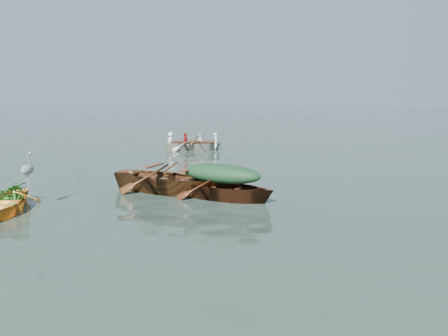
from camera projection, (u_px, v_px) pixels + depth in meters
The scene contains 11 objects.
ground at pixel (146, 216), 10.16m from camera, with size 140.00×140.00×0.00m, color #304338.
yellow_dinghy at pixel (6, 212), 10.49m from camera, with size 1.29×2.99×0.79m, color orange.
green_tarp_boat at pixel (221, 199), 11.71m from camera, with size 1.28×4.11×0.94m, color #4C2611.
open_wooden_boat at pixel (172, 193), 12.37m from camera, with size 1.54×4.95×1.19m, color brown.
rowed_boat at pixel (193, 150), 20.87m from camera, with size 1.15×3.82×0.88m, color beige.
green_tarp_cover at pixel (221, 172), 11.58m from camera, with size 0.70×2.26×0.52m, color #193E23.
thwart_benches at pixel (171, 172), 12.26m from camera, with size 0.92×2.47×0.04m, color #542613, non-canonical shape.
heron at pixel (28, 176), 10.49m from camera, with size 0.28×0.40×0.92m, color gray, non-canonical shape.
dinghy_weeds at pixel (11, 179), 10.90m from camera, with size 0.70×0.90×0.60m, color #296E1C.
rowers at pixel (193, 133), 20.73m from camera, with size 1.03×2.67×0.76m, color white.
oars at pixel (193, 140), 20.79m from camera, with size 2.60×0.60×0.06m, color olive, non-canonical shape.
Camera 1 is at (4.10, -9.07, 2.93)m, focal length 35.00 mm.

